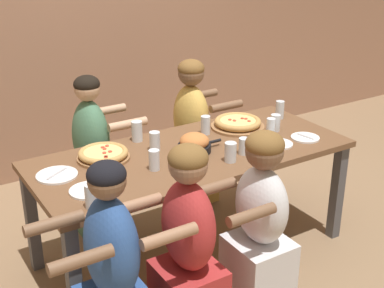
{
  "coord_description": "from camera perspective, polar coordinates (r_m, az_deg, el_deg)",
  "views": [
    {
      "loc": [
        -1.65,
        -2.64,
        2.09
      ],
      "look_at": [
        0.0,
        0.0,
        0.79
      ],
      "focal_mm": 50.0,
      "sensor_mm": 36.0,
      "label": 1
    }
  ],
  "objects": [
    {
      "name": "skillet_bowl",
      "position": [
        3.37,
        0.28,
        0.03
      ],
      "size": [
        0.31,
        0.21,
        0.12
      ],
      "color": "black",
      "rests_on": "dining_table"
    },
    {
      "name": "diner_far_midright",
      "position": [
        4.18,
        -0.05,
        0.75
      ],
      "size": [
        0.51,
        0.4,
        1.15
      ],
      "rotation": [
        0.0,
        0.0,
        -1.57
      ],
      "color": "gold",
      "rests_on": "ground"
    },
    {
      "name": "diner_near_center",
      "position": [
        3.05,
        7.22,
        -8.91
      ],
      "size": [
        0.51,
        0.4,
        1.09
      ],
      "rotation": [
        0.0,
        0.0,
        1.57
      ],
      "color": "silver",
      "rests_on": "ground"
    },
    {
      "name": "pizza_board_main",
      "position": [
        3.78,
        4.9,
        2.22
      ],
      "size": [
        0.38,
        0.38,
        0.07
      ],
      "color": "#996B42",
      "rests_on": "dining_table"
    },
    {
      "name": "drinking_glass_i",
      "position": [
        3.65,
        8.39,
        1.68
      ],
      "size": [
        0.06,
        0.06,
        0.13
      ],
      "color": "silver",
      "rests_on": "dining_table"
    },
    {
      "name": "dining_table",
      "position": [
        3.42,
        -0.0,
        -2.02
      ],
      "size": [
        2.04,
        0.87,
        0.74
      ],
      "color": "brown",
      "rests_on": "ground"
    },
    {
      "name": "drinking_glass_a",
      "position": [
        3.75,
        8.92,
        2.13
      ],
      "size": [
        0.07,
        0.07,
        0.12
      ],
      "color": "silver",
      "rests_on": "dining_table"
    },
    {
      "name": "diner_far_midleft",
      "position": [
        3.85,
        -10.49,
        -1.86
      ],
      "size": [
        0.51,
        0.4,
        1.15
      ],
      "rotation": [
        0.0,
        0.0,
        -1.57
      ],
      "color": "#477556",
      "rests_on": "ground"
    },
    {
      "name": "diner_near_midleft",
      "position": [
        2.81,
        -0.46,
        -11.54
      ],
      "size": [
        0.51,
        0.4,
        1.12
      ],
      "rotation": [
        0.0,
        0.0,
        1.57
      ],
      "color": "#B22D2D",
      "rests_on": "ground"
    },
    {
      "name": "drinking_glass_g",
      "position": [
        3.24,
        4.12,
        -1.0
      ],
      "size": [
        0.07,
        0.07,
        0.12
      ],
      "color": "silver",
      "rests_on": "dining_table"
    },
    {
      "name": "ground_plane",
      "position": [
        3.75,
        -0.0,
        -11.27
      ],
      "size": [
        18.0,
        18.0,
        0.0
      ],
      "primitive_type": "plane",
      "color": "#896B4C",
      "rests_on": "ground"
    },
    {
      "name": "drinking_glass_j",
      "position": [
        3.65,
        1.45,
        1.93
      ],
      "size": [
        0.06,
        0.06,
        0.13
      ],
      "color": "silver",
      "rests_on": "dining_table"
    },
    {
      "name": "drinking_glass_e",
      "position": [
        4.0,
        9.34,
        3.55
      ],
      "size": [
        0.06,
        0.06,
        0.13
      ],
      "color": "silver",
      "rests_on": "dining_table"
    },
    {
      "name": "pizza_board_second",
      "position": [
        3.31,
        -9.44,
        -1.11
      ],
      "size": [
        0.32,
        0.32,
        0.06
      ],
      "color": "#996B42",
      "rests_on": "dining_table"
    },
    {
      "name": "empty_plate_b",
      "position": [
        3.67,
        11.98,
        0.67
      ],
      "size": [
        0.19,
        0.19,
        0.02
      ],
      "color": "white",
      "rests_on": "dining_table"
    },
    {
      "name": "diner_near_left",
      "position": [
        2.66,
        -8.44,
        -14.17
      ],
      "size": [
        0.51,
        0.4,
        1.13
      ],
      "rotation": [
        0.0,
        0.0,
        1.57
      ],
      "color": "#2D5193",
      "rests_on": "ground"
    },
    {
      "name": "empty_plate_a",
      "position": [
        2.95,
        -10.92,
        -4.89
      ],
      "size": [
        0.22,
        0.22,
        0.02
      ],
      "color": "white",
      "rests_on": "dining_table"
    },
    {
      "name": "empty_plate_c",
      "position": [
        3.16,
        -14.21,
        -3.23
      ],
      "size": [
        0.24,
        0.24,
        0.02
      ],
      "color": "white",
      "rests_on": "dining_table"
    },
    {
      "name": "empty_plate_d",
      "position": [
        3.53,
        9.19,
        0.02
      ],
      "size": [
        0.19,
        0.19,
        0.02
      ],
      "color": "white",
      "rests_on": "dining_table"
    },
    {
      "name": "drinking_glass_d",
      "position": [
        3.39,
        -4.0,
        0.29
      ],
      "size": [
        0.07,
        0.07,
        0.12
      ],
      "color": "silver",
      "rests_on": "dining_table"
    },
    {
      "name": "drinking_glass_c",
      "position": [
        3.55,
        -5.88,
        1.23
      ],
      "size": [
        0.07,
        0.07,
        0.14
      ],
      "color": "silver",
      "rests_on": "dining_table"
    },
    {
      "name": "drinking_glass_h",
      "position": [
        3.35,
        5.55,
        -0.33
      ],
      "size": [
        0.07,
        0.07,
        0.11
      ],
      "color": "silver",
      "rests_on": "dining_table"
    },
    {
      "name": "drinking_glass_f",
      "position": [
        2.76,
        -10.68,
        -5.49
      ],
      "size": [
        0.07,
        0.07,
        0.13
      ],
      "color": "silver",
      "rests_on": "dining_table"
    },
    {
      "name": "drinking_glass_b",
      "position": [
        3.13,
        -4.05,
        -1.85
      ],
      "size": [
        0.06,
        0.06,
        0.12
      ],
      "color": "silver",
      "rests_on": "dining_table"
    }
  ]
}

